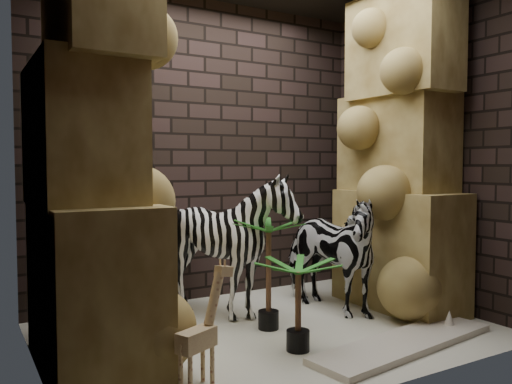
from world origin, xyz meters
TOP-DOWN VIEW (x-y plane):
  - floor at (0.00, 0.00)m, footprint 3.50×3.50m
  - wall_back at (0.00, 1.25)m, footprint 3.50×0.00m
  - wall_front at (0.00, -1.25)m, footprint 3.50×0.00m
  - wall_left at (-1.75, 0.00)m, footprint 0.00×3.00m
  - wall_right at (1.75, 0.00)m, footprint 0.00×3.00m
  - rock_pillar_left at (-1.40, 0.00)m, footprint 0.68×1.30m
  - rock_pillar_right at (1.42, 0.00)m, footprint 0.58×1.25m
  - zebra_right at (0.73, 0.22)m, footprint 0.71×1.14m
  - zebra_left at (-0.12, 0.51)m, footprint 1.37×1.53m
  - giraffe_toy at (-0.96, -0.68)m, footprint 0.41×0.28m
  - palm_front at (0.01, 0.06)m, footprint 0.36×0.36m
  - palm_back at (-0.06, -0.47)m, footprint 0.36×0.36m
  - surfboard at (0.67, -0.80)m, footprint 1.73×0.63m

SIDE VIEW (x-z plane):
  - floor at x=0.00m, z-range 0.00..0.00m
  - surfboard at x=0.67m, z-range 0.00..0.05m
  - palm_back at x=-0.06m, z-range 0.00..0.68m
  - giraffe_toy at x=-0.96m, z-range 0.00..0.77m
  - palm_front at x=0.01m, z-range 0.00..0.91m
  - zebra_left at x=-0.12m, z-range 0.00..1.16m
  - zebra_right at x=0.73m, z-range 0.00..1.27m
  - wall_back at x=0.00m, z-range -0.25..3.25m
  - wall_front at x=0.00m, z-range -0.25..3.25m
  - wall_left at x=-1.75m, z-range 0.00..3.00m
  - wall_right at x=1.75m, z-range 0.00..3.00m
  - rock_pillar_left at x=-1.40m, z-range 0.00..3.00m
  - rock_pillar_right at x=1.42m, z-range 0.00..3.00m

